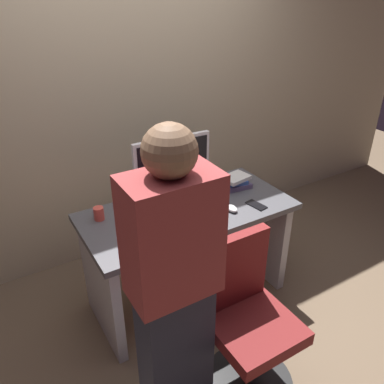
{
  "coord_description": "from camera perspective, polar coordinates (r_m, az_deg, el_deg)",
  "views": [
    {
      "loc": [
        -1.12,
        -1.92,
        2.09
      ],
      "look_at": [
        0.0,
        -0.05,
        0.91
      ],
      "focal_mm": 36.5,
      "sensor_mm": 36.0,
      "label": 1
    }
  ],
  "objects": [
    {
      "name": "keyboard",
      "position": [
        2.44,
        -0.24,
        -4.23
      ],
      "size": [
        0.43,
        0.14,
        0.02
      ],
      "primitive_type": "cube",
      "rotation": [
        0.0,
        0.0,
        -0.01
      ],
      "color": "#262626",
      "rests_on": "desk"
    },
    {
      "name": "wall_back",
      "position": [
        3.1,
        -9.62,
        17.11
      ],
      "size": [
        6.4,
        0.1,
        3.0
      ],
      "primitive_type": "cube",
      "color": "tan",
      "rests_on": "ground"
    },
    {
      "name": "person_at_desk",
      "position": [
        1.84,
        -2.7,
        -14.28
      ],
      "size": [
        0.4,
        0.24,
        1.64
      ],
      "color": "#262838",
      "rests_on": "ground"
    },
    {
      "name": "office_chair",
      "position": [
        2.28,
        7.98,
        -18.68
      ],
      "size": [
        0.52,
        0.52,
        0.94
      ],
      "color": "black",
      "rests_on": "ground"
    },
    {
      "name": "monitor",
      "position": [
        2.58,
        -2.85,
        3.81
      ],
      "size": [
        0.54,
        0.15,
        0.46
      ],
      "color": "silver",
      "rests_on": "desk"
    },
    {
      "name": "mouse",
      "position": [
        2.57,
        5.81,
        -2.39
      ],
      "size": [
        0.06,
        0.1,
        0.03
      ],
      "primitive_type": "ellipsoid",
      "color": "white",
      "rests_on": "desk"
    },
    {
      "name": "ground_plane",
      "position": [
        3.05,
        -0.5,
        -14.83
      ],
      "size": [
        9.0,
        9.0,
        0.0
      ],
      "primitive_type": "plane",
      "color": "brown"
    },
    {
      "name": "desk",
      "position": [
        2.72,
        -0.55,
        -6.8
      ],
      "size": [
        1.4,
        0.68,
        0.76
      ],
      "color": "#4C4C51",
      "rests_on": "ground"
    },
    {
      "name": "cup_by_monitor",
      "position": [
        2.52,
        -13.45,
        -3.08
      ],
      "size": [
        0.07,
        0.07,
        0.09
      ],
      "primitive_type": "cylinder",
      "color": "#D84C3F",
      "rests_on": "desk"
    },
    {
      "name": "cell_phone",
      "position": [
        2.66,
        9.36,
        -1.89
      ],
      "size": [
        0.09,
        0.15,
        0.01
      ],
      "primitive_type": "cube",
      "rotation": [
        0.0,
        0.0,
        0.16
      ],
      "color": "black",
      "rests_on": "desk"
    },
    {
      "name": "cup_near_keyboard",
      "position": [
        2.29,
        -7.73,
        -6.01
      ],
      "size": [
        0.07,
        0.07,
        0.09
      ],
      "primitive_type": "cylinder",
      "color": "#3372B2",
      "rests_on": "desk"
    },
    {
      "name": "book_stack",
      "position": [
        2.86,
        6.28,
        1.54
      ],
      "size": [
        0.23,
        0.2,
        0.09
      ],
      "color": "#594C72",
      "rests_on": "desk"
    }
  ]
}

